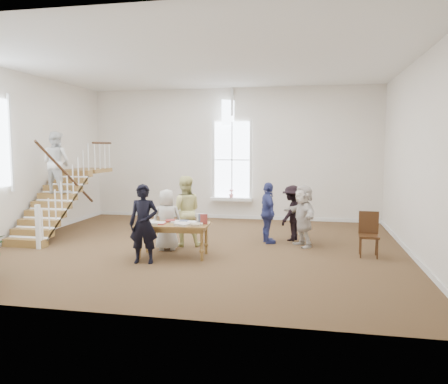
% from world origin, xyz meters
% --- Properties ---
extents(ground, '(10.00, 10.00, 0.00)m').
position_xyz_m(ground, '(0.00, 0.00, 0.00)').
color(ground, '#49311C').
rests_on(ground, ground).
extents(room_shell, '(10.49, 10.00, 10.00)m').
position_xyz_m(room_shell, '(-0.00, 4.39, 0.40)').
color(room_shell, silver).
rests_on(room_shell, ground).
extents(staircase, '(1.10, 4.10, 2.92)m').
position_xyz_m(staircase, '(-4.34, 0.75, 1.62)').
color(staircase, brown).
rests_on(staircase, ground).
extents(library_table, '(1.68, 0.94, 0.82)m').
position_xyz_m(library_table, '(-0.39, -1.01, 0.68)').
color(library_table, brown).
rests_on(library_table, ground).
extents(police_officer, '(0.67, 0.49, 1.71)m').
position_xyz_m(police_officer, '(-0.84, -1.66, 0.86)').
color(police_officer, black).
rests_on(police_officer, ground).
extents(elderly_woman, '(0.82, 0.64, 1.49)m').
position_xyz_m(elderly_woman, '(-0.74, -0.41, 0.74)').
color(elderly_woman, beige).
rests_on(elderly_woman, ground).
extents(person_yellow, '(1.01, 0.88, 1.78)m').
position_xyz_m(person_yellow, '(-0.44, 0.09, 0.89)').
color(person_yellow, '#E6E28F').
rests_on(person_yellow, ground).
extents(woman_cluster_a, '(0.70, 1.01, 1.59)m').
position_xyz_m(woman_cluster_a, '(1.61, 0.80, 0.79)').
color(woman_cluster_a, navy).
rests_on(woman_cluster_a, ground).
extents(woman_cluster_b, '(0.89, 1.10, 1.48)m').
position_xyz_m(woman_cluster_b, '(2.21, 1.25, 0.74)').
color(woman_cluster_b, black).
rests_on(woman_cluster_b, ground).
extents(woman_cluster_c, '(1.08, 1.50, 1.56)m').
position_xyz_m(woman_cluster_c, '(2.51, 0.60, 0.78)').
color(woman_cluster_c, silver).
rests_on(woman_cluster_c, ground).
extents(side_chair, '(0.46, 0.46, 1.02)m').
position_xyz_m(side_chair, '(4.00, -0.09, 0.57)').
color(side_chair, '#341D0E').
rests_on(side_chair, ground).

